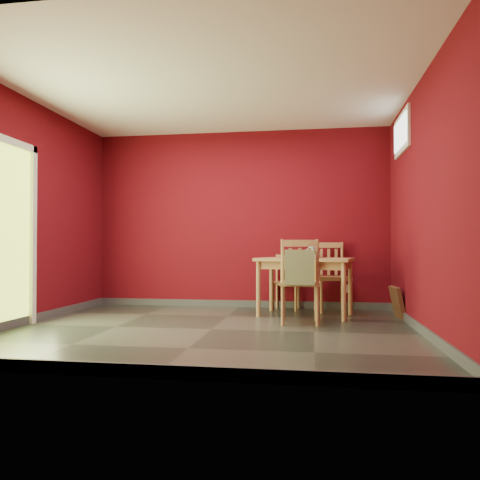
# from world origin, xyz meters

# --- Properties ---
(ground) EXTENTS (4.50, 4.50, 0.00)m
(ground) POSITION_xyz_m (0.00, 0.00, 0.00)
(ground) COLOR #2D342D
(ground) RESTS_ON ground
(room_shell) EXTENTS (4.50, 4.50, 4.50)m
(room_shell) POSITION_xyz_m (0.00, 0.00, 0.05)
(room_shell) COLOR #5A0912
(room_shell) RESTS_ON ground
(doorway) EXTENTS (0.06, 1.01, 2.13)m
(doorway) POSITION_xyz_m (-2.23, -0.40, 1.12)
(doorway) COLOR #B7D838
(doorway) RESTS_ON ground
(window) EXTENTS (0.05, 0.90, 0.50)m
(window) POSITION_xyz_m (2.23, 1.00, 2.35)
(window) COLOR white
(window) RESTS_ON room_shell
(outlet_plate) EXTENTS (0.08, 0.02, 0.12)m
(outlet_plate) POSITION_xyz_m (1.60, 1.99, 0.30)
(outlet_plate) COLOR silver
(outlet_plate) RESTS_ON room_shell
(dining_table) EXTENTS (1.36, 0.96, 0.77)m
(dining_table) POSITION_xyz_m (1.01, 1.19, 0.68)
(dining_table) COLOR #AF8252
(dining_table) RESTS_ON ground
(table_runner) EXTENTS (0.48, 0.78, 0.36)m
(table_runner) POSITION_xyz_m (1.01, 1.07, 0.72)
(table_runner) COLOR #BC7F30
(table_runner) RESTS_ON dining_table
(chair_far_left) EXTENTS (0.41, 0.41, 0.81)m
(chair_far_left) POSITION_xyz_m (0.73, 1.83, 0.41)
(chair_far_left) COLOR #AF8252
(chair_far_left) RESTS_ON ground
(chair_far_right) EXTENTS (0.54, 0.54, 0.99)m
(chair_far_right) POSITION_xyz_m (1.38, 1.71, 0.51)
(chair_far_right) COLOR #AF8252
(chair_far_right) RESTS_ON ground
(chair_near) EXTENTS (0.48, 0.48, 1.00)m
(chair_near) POSITION_xyz_m (0.96, 0.52, 0.51)
(chair_near) COLOR #AF8252
(chair_near) RESTS_ON ground
(tote_bag) EXTENTS (0.34, 0.20, 0.47)m
(tote_bag) POSITION_xyz_m (0.97, 0.29, 0.68)
(tote_bag) COLOR #8AA56A
(tote_bag) RESTS_ON chair_near
(cat) EXTENTS (0.26, 0.42, 0.20)m
(cat) POSITION_xyz_m (1.11, 1.15, 0.87)
(cat) COLOR slate
(cat) RESTS_ON table_runner
(picture_frame) EXTENTS (0.17, 0.42, 0.41)m
(picture_frame) POSITION_xyz_m (2.19, 1.14, 0.20)
(picture_frame) COLOR brown
(picture_frame) RESTS_ON ground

